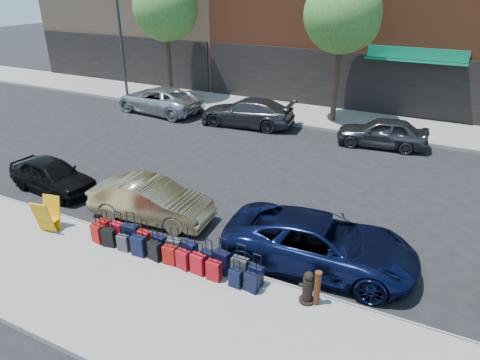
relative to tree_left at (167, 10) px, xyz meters
The scene contains 39 objects.
ground 14.72m from the tree_left, 43.94° to the right, with size 120.00×120.00×0.00m, color black.
sidewalk_near 19.54m from the tree_left, 58.36° to the right, with size 60.00×4.00×0.15m, color gray.
sidewalk_far 11.22m from the tree_left, ahead, with size 60.00×4.00×0.15m, color gray.
curb_near 17.92m from the tree_left, 54.81° to the right, with size 60.00×0.08×0.15m, color gray.
curb_far 11.31m from the tree_left, ahead, with size 60.00×0.08×0.15m, color gray.
tree_left is the anchor object (origin of this frame).
tree_center 10.50m from the tree_left, ahead, with size 3.80×3.80×7.27m.
streetlight 3.11m from the tree_left, 166.61° to the right, with size 2.59×0.18×8.00m.
suitcase_front_0 16.84m from the tree_left, 62.72° to the right, with size 0.36×0.21×0.86m.
suitcase_front_1 17.11m from the tree_left, 61.05° to the right, with size 0.40×0.22×0.96m.
suitcase_front_2 17.33m from the tree_left, 59.62° to the right, with size 0.46×0.29×1.05m.
suitcase_front_3 17.54m from the tree_left, 58.24° to the right, with size 0.40×0.25×0.91m.
suitcase_front_4 17.82m from the tree_left, 56.76° to the right, with size 0.40×0.26×0.92m.
suitcase_front_5 18.07m from the tree_left, 55.37° to the right, with size 0.41×0.26×0.95m.
suitcase_front_6 18.31m from the tree_left, 54.04° to the right, with size 0.46×0.31×1.03m.
suitcase_front_7 18.68m from the tree_left, 52.61° to the right, with size 0.39×0.25×0.88m.
suitcase_front_8 18.90m from the tree_left, 51.58° to the right, with size 0.45×0.29×1.03m.
suitcase_front_9 19.25m from the tree_left, 50.31° to the right, with size 0.42×0.24×1.01m.
suitcase_front_10 19.56m from the tree_left, 49.30° to the right, with size 0.37×0.21×0.87m.
suitcase_back_0 17.15m from the tree_left, 63.11° to the right, with size 0.41×0.27×0.89m.
suitcase_back_1 17.35m from the tree_left, 61.78° to the right, with size 0.41×0.29×0.89m.
suitcase_back_2 17.59m from the tree_left, 60.24° to the right, with size 0.35×0.23×0.78m.
suitcase_back_3 17.83m from the tree_left, 58.65° to the right, with size 0.41×0.25×0.95m.
suitcase_back_4 18.08m from the tree_left, 57.12° to the right, with size 0.40×0.27×0.88m.
suitcase_back_5 18.32m from the tree_left, 55.78° to the right, with size 0.38×0.24×0.87m.
suitcase_back_6 18.56m from the tree_left, 54.66° to the right, with size 0.39×0.26×0.87m.
suitcase_back_7 18.82m from the tree_left, 53.47° to the right, with size 0.40×0.26×0.92m.
suitcase_back_8 19.15m from the tree_left, 52.33° to the right, with size 0.37×0.21×0.88m.
suitcase_back_9 19.52m from the tree_left, 50.85° to the right, with size 0.34×0.21×0.78m.
suitcase_back_10 19.77m from the tree_left, 49.80° to the right, with size 0.36×0.24×0.81m.
fire_hydrant 20.43m from the tree_left, 46.38° to the right, with size 0.43×0.38×0.85m.
bollard 20.55m from the tree_left, 45.90° to the right, with size 0.17×0.17×0.92m.
display_rack 16.52m from the tree_left, 69.18° to the right, with size 0.68×0.73×1.04m.
car_near_0 13.89m from the tree_left, 75.03° to the right, with size 1.47×3.65×1.24m, color black.
car_near_1 15.62m from the tree_left, 58.17° to the right, with size 1.41×4.04×1.33m, color tan.
car_near_2 19.07m from the tree_left, 43.26° to the right, with size 2.37×5.15×1.43m, color #0C1336.
car_far_0 5.37m from the tree_left, 72.73° to the right, with size 2.44×5.30×1.47m, color silver.
car_far_1 8.35m from the tree_left, 21.23° to the right, with size 2.02×4.97×1.44m, color #37373A.
car_far_2 14.39m from the tree_left, 10.73° to the right, with size 1.62×4.03×1.37m, color #363639.
Camera 1 is at (5.95, -12.72, 7.16)m, focal length 32.00 mm.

